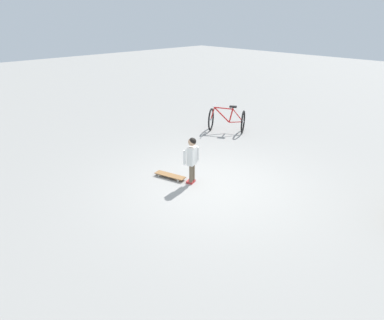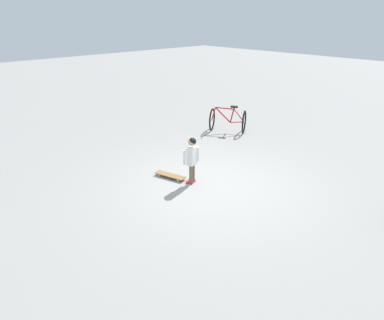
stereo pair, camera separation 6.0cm
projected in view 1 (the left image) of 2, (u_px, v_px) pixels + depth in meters
ground_plane at (213, 185)px, 7.49m from camera, size 50.00×50.00×0.00m
child_person at (192, 155)px, 7.33m from camera, size 0.41×0.24×1.06m
skateboard at (170, 175)px, 7.79m from camera, size 0.39×0.77×0.07m
bicycle_near at (227, 120)px, 10.74m from camera, size 1.16×1.28×0.85m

